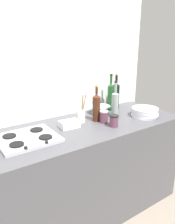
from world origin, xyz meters
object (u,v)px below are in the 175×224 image
object	(u,v)px
butter_dish	(69,124)
condiment_jar_rear	(104,117)
wine_bottle_mid_right	(115,103)
stovetop_hob	(28,138)
utensil_crock	(81,116)
condiment_jar_front	(114,121)
wine_bottle_mid_left	(111,96)
wine_bottle_rightmost	(96,107)
plate_stack	(145,112)
wine_bottle_leftmost	(116,95)
mixing_bowl	(100,109)

from	to	relation	value
butter_dish	condiment_jar_rear	bearing A→B (deg)	-11.85
wine_bottle_mid_right	stovetop_hob	bearing A→B (deg)	-177.96
utensil_crock	condiment_jar_front	bearing A→B (deg)	-55.40
wine_bottle_mid_right	condiment_jar_rear	distance (m)	0.21
wine_bottle_mid_left	wine_bottle_rightmost	world-z (taller)	wine_bottle_mid_left
plate_stack	condiment_jar_front	xyz separation A→B (m)	(-0.43, -0.04, 0.01)
plate_stack	utensil_crock	xyz separation A→B (m)	(-0.61, 0.22, 0.02)
wine_bottle_mid_left	wine_bottle_leftmost	bearing A→B (deg)	10.47
wine_bottle_leftmost	wine_bottle_mid_left	world-z (taller)	wine_bottle_mid_left
wine_bottle_mid_left	butter_dish	world-z (taller)	wine_bottle_mid_left
stovetop_hob	condiment_jar_rear	distance (m)	0.71
stovetop_hob	condiment_jar_rear	size ratio (longest dim) A/B	3.92
condiment_jar_rear	condiment_jar_front	bearing A→B (deg)	-85.93
wine_bottle_mid_right	wine_bottle_rightmost	distance (m)	0.21
butter_dish	stovetop_hob	bearing A→B (deg)	-174.26
wine_bottle_mid_right	butter_dish	world-z (taller)	wine_bottle_mid_right
wine_bottle_leftmost	wine_bottle_mid_right	xyz separation A→B (m)	(-0.20, -0.21, -0.01)
wine_bottle_rightmost	wine_bottle_mid_right	bearing A→B (deg)	-4.41
plate_stack	wine_bottle_mid_left	xyz separation A→B (m)	(-0.15, 0.35, 0.11)
wine_bottle_mid_left	mixing_bowl	size ratio (longest dim) A/B	1.79
plate_stack	mixing_bowl	size ratio (longest dim) A/B	1.22
wine_bottle_rightmost	stovetop_hob	bearing A→B (deg)	-175.96
wine_bottle_leftmost	butter_dish	xyz separation A→B (m)	(-0.70, -0.21, -0.12)
condiment_jar_front	wine_bottle_rightmost	bearing A→B (deg)	100.64
wine_bottle_mid_right	mixing_bowl	size ratio (longest dim) A/B	1.65
wine_bottle_mid_right	condiment_jar_rear	size ratio (longest dim) A/B	3.20
plate_stack	condiment_jar_front	bearing A→B (deg)	-175.10
stovetop_hob	wine_bottle_mid_right	xyz separation A→B (m)	(0.89, 0.03, 0.12)
wine_bottle_mid_right	condiment_jar_front	distance (m)	0.27
stovetop_hob	mixing_bowl	bearing A→B (deg)	13.41
mixing_bowl	utensil_crock	distance (m)	0.32
plate_stack	wine_bottle_rightmost	world-z (taller)	wine_bottle_rightmost
plate_stack	stovetop_hob	bearing A→B (deg)	174.05
mixing_bowl	condiment_jar_rear	bearing A→B (deg)	-119.96
stovetop_hob	wine_bottle_mid_right	size ratio (longest dim) A/B	1.23
wine_bottle_mid_left	utensil_crock	distance (m)	0.49
stovetop_hob	wine_bottle_mid_left	bearing A→B (deg)	12.85
wine_bottle_mid_left	utensil_crock	bearing A→B (deg)	-164.48
wine_bottle_rightmost	butter_dish	xyz separation A→B (m)	(-0.29, -0.01, -0.10)
mixing_bowl	condiment_jar_front	world-z (taller)	condiment_jar_front
stovetop_hob	condiment_jar_front	xyz separation A→B (m)	(0.72, -0.16, 0.04)
butter_dish	condiment_jar_front	size ratio (longest dim) A/B	1.59
stovetop_hob	wine_bottle_rightmost	size ratio (longest dim) A/B	1.29
butter_dish	condiment_jar_rear	xyz separation A→B (m)	(0.32, -0.07, 0.03)
wine_bottle_leftmost	wine_bottle_mid_right	bearing A→B (deg)	-132.82
wine_bottle_leftmost	condiment_jar_front	bearing A→B (deg)	-132.70
plate_stack	butter_dish	world-z (taller)	plate_stack
butter_dish	wine_bottle_leftmost	bearing A→B (deg)	16.34
wine_bottle_mid_left	butter_dish	bearing A→B (deg)	-162.85
condiment_jar_rear	stovetop_hob	bearing A→B (deg)	177.69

